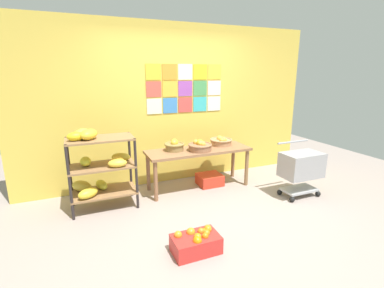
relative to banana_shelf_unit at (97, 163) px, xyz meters
name	(u,v)px	position (x,y,z in m)	size (l,w,h in m)	color
ground	(215,219)	(1.32, -0.92, -0.65)	(9.02, 9.02, 0.00)	gray
back_wall_with_art	(174,105)	(1.33, 0.62, 0.66)	(5.06, 0.07, 2.61)	#E1C04A
banana_shelf_unit	(97,163)	(0.00, 0.00, 0.00)	(0.88, 0.56, 1.13)	#282222
display_table	(199,154)	(1.55, 0.11, -0.08)	(1.67, 0.56, 0.65)	#8F6241
fruit_basket_right	(174,145)	(1.17, 0.20, 0.08)	(0.31, 0.31, 0.18)	olive
fruit_basket_left	(221,141)	(2.00, 0.21, 0.07)	(0.38, 0.38, 0.15)	#AE7B53
fruit_basket_centre	(200,146)	(1.54, 0.03, 0.08)	(0.38, 0.38, 0.18)	#966243
produce_crate_under_table	(210,180)	(1.77, 0.14, -0.56)	(0.39, 0.34, 0.18)	red
orange_crate_foreground	(196,242)	(0.83, -1.43, -0.54)	(0.49, 0.30, 0.24)	red
shopping_cart	(301,167)	(2.84, -0.77, -0.18)	(0.60, 0.42, 0.82)	black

